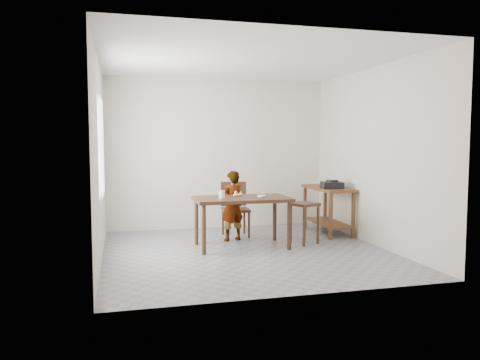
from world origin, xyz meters
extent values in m
cube|color=gray|center=(0.00, 0.00, -0.02)|extent=(4.00, 4.00, 0.04)
cube|color=white|center=(0.00, 0.00, 2.72)|extent=(4.00, 4.00, 0.04)
cube|color=beige|center=(0.00, 2.02, 1.35)|extent=(4.00, 0.04, 2.70)
cube|color=beige|center=(0.00, -2.02, 1.35)|extent=(4.00, 0.04, 2.70)
cube|color=beige|center=(-2.02, 0.00, 1.35)|extent=(0.04, 4.00, 2.70)
cube|color=beige|center=(2.02, 0.00, 1.35)|extent=(0.04, 4.00, 2.70)
cube|color=white|center=(-1.97, 0.20, 1.50)|extent=(0.02, 1.10, 1.30)
imported|color=white|center=(-0.03, 0.79, 0.56)|extent=(0.47, 0.38, 1.11)
cylinder|color=white|center=(-0.31, 0.26, 0.81)|extent=(0.12, 0.12, 0.11)
imported|color=white|center=(0.26, 0.16, 0.77)|extent=(0.16, 0.16, 0.04)
imported|color=white|center=(1.77, 1.25, 0.83)|extent=(0.27, 0.27, 0.05)
cube|color=black|center=(1.67, 0.74, 0.86)|extent=(0.39, 0.39, 0.11)
camera|label=1|loc=(-1.74, -6.37, 1.57)|focal=35.00mm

